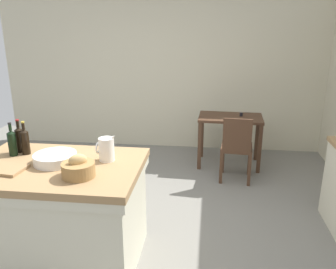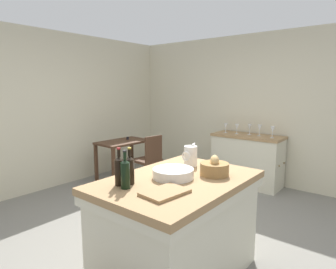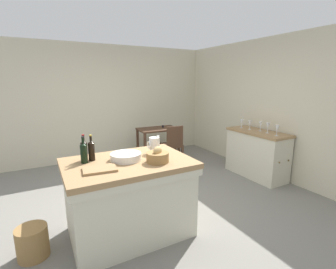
{
  "view_description": "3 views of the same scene",
  "coord_description": "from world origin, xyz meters",
  "px_view_note": "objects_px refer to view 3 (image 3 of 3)",
  "views": [
    {
      "loc": [
        0.75,
        -3.08,
        2.03
      ],
      "look_at": [
        0.36,
        0.12,
        0.99
      ],
      "focal_mm": 37.53,
      "sensor_mm": 36.0,
      "label": 1
    },
    {
      "loc": [
        -2.4,
        -1.99,
        1.68
      ],
      "look_at": [
        0.39,
        0.28,
        1.1
      ],
      "focal_mm": 31.13,
      "sensor_mm": 36.0,
      "label": 2
    },
    {
      "loc": [
        -1.35,
        -3.09,
        1.8
      ],
      "look_at": [
        0.41,
        0.16,
        0.99
      ],
      "focal_mm": 26.07,
      "sensor_mm": 36.0,
      "label": 3
    }
  ],
  "objects_px": {
    "wooden_chair": "(172,144)",
    "wine_glass_far_left": "(277,128)",
    "side_cabinet": "(257,154)",
    "wine_bottle_dark": "(91,150)",
    "wine_glass_far_right": "(242,122)",
    "cutting_board": "(100,169)",
    "wine_glass_left": "(268,126)",
    "wicker_hamper": "(32,242)",
    "wash_bowl": "(126,157)",
    "wine_bottle_amber": "(84,150)",
    "wine_bottle_green": "(84,152)",
    "wine_glass_middle": "(261,124)",
    "writing_desk": "(158,133)",
    "wine_glass_right": "(250,123)",
    "bread_basket": "(158,156)",
    "pitcher": "(154,145)",
    "island_table": "(129,195)"
  },
  "relations": [
    {
      "from": "wash_bowl",
      "to": "wicker_hamper",
      "type": "bearing_deg",
      "value": 177.46
    },
    {
      "from": "wine_glass_right",
      "to": "wicker_hamper",
      "type": "xyz_separation_m",
      "value": [
        -3.77,
        -0.7,
        -0.83
      ]
    },
    {
      "from": "bread_basket",
      "to": "cutting_board",
      "type": "bearing_deg",
      "value": 176.02
    },
    {
      "from": "wine_bottle_amber",
      "to": "wine_bottle_green",
      "type": "bearing_deg",
      "value": -102.33
    },
    {
      "from": "wine_glass_far_right",
      "to": "cutting_board",
      "type": "bearing_deg",
      "value": -159.65
    },
    {
      "from": "pitcher",
      "to": "bread_basket",
      "type": "distance_m",
      "value": 0.36
    },
    {
      "from": "bread_basket",
      "to": "wine_bottle_amber",
      "type": "height_order",
      "value": "wine_bottle_amber"
    },
    {
      "from": "wine_bottle_green",
      "to": "wine_glass_middle",
      "type": "height_order",
      "value": "wine_bottle_green"
    },
    {
      "from": "island_table",
      "to": "wine_glass_far_right",
      "type": "relative_size",
      "value": 8.45
    },
    {
      "from": "wine_glass_far_left",
      "to": "wine_glass_right",
      "type": "distance_m",
      "value": 0.63
    },
    {
      "from": "wash_bowl",
      "to": "side_cabinet",
      "type": "bearing_deg",
      "value": 11.05
    },
    {
      "from": "wine_bottle_dark",
      "to": "wine_bottle_green",
      "type": "relative_size",
      "value": 1.0
    },
    {
      "from": "wine_glass_far_right",
      "to": "wine_glass_left",
      "type": "bearing_deg",
      "value": -86.65
    },
    {
      "from": "wine_glass_left",
      "to": "cutting_board",
      "type": "bearing_deg",
      "value": -170.17
    },
    {
      "from": "side_cabinet",
      "to": "writing_desk",
      "type": "xyz_separation_m",
      "value": [
        -1.2,
        1.82,
        0.17
      ]
    },
    {
      "from": "wine_bottle_green",
      "to": "wine_glass_middle",
      "type": "distance_m",
      "value": 3.27
    },
    {
      "from": "wine_bottle_green",
      "to": "wine_bottle_dark",
      "type": "bearing_deg",
      "value": 27.38
    },
    {
      "from": "island_table",
      "to": "wine_bottle_dark",
      "type": "bearing_deg",
      "value": 149.57
    },
    {
      "from": "wine_glass_middle",
      "to": "wine_bottle_amber",
      "type": "bearing_deg",
      "value": -174.31
    },
    {
      "from": "wooden_chair",
      "to": "wine_glass_far_left",
      "type": "height_order",
      "value": "wine_glass_far_left"
    },
    {
      "from": "wooden_chair",
      "to": "wine_bottle_amber",
      "type": "distance_m",
      "value": 2.64
    },
    {
      "from": "wine_glass_left",
      "to": "wicker_hamper",
      "type": "distance_m",
      "value": 3.9
    },
    {
      "from": "wine_glass_left",
      "to": "pitcher",
      "type": "bearing_deg",
      "value": -174.11
    },
    {
      "from": "wine_bottle_dark",
      "to": "wine_glass_far_right",
      "type": "height_order",
      "value": "wine_bottle_dark"
    },
    {
      "from": "wooden_chair",
      "to": "wine_bottle_dark",
      "type": "distance_m",
      "value": 2.61
    },
    {
      "from": "wine_bottle_green",
      "to": "wine_glass_middle",
      "type": "relative_size",
      "value": 1.63
    },
    {
      "from": "wine_bottle_amber",
      "to": "wine_glass_far_left",
      "type": "relative_size",
      "value": 1.61
    },
    {
      "from": "wine_glass_left",
      "to": "wine_glass_middle",
      "type": "height_order",
      "value": "wine_glass_left"
    },
    {
      "from": "island_table",
      "to": "wine_glass_middle",
      "type": "distance_m",
      "value": 2.89
    },
    {
      "from": "cutting_board",
      "to": "wine_glass_far_left",
      "type": "height_order",
      "value": "wine_glass_far_left"
    },
    {
      "from": "side_cabinet",
      "to": "wash_bowl",
      "type": "distance_m",
      "value": 2.86
    },
    {
      "from": "writing_desk",
      "to": "wine_bottle_green",
      "type": "bearing_deg",
      "value": -131.84
    },
    {
      "from": "wine_bottle_dark",
      "to": "writing_desk",
      "type": "bearing_deg",
      "value": 48.89
    },
    {
      "from": "writing_desk",
      "to": "wine_bottle_dark",
      "type": "bearing_deg",
      "value": -131.11
    },
    {
      "from": "cutting_board",
      "to": "wine_glass_far_right",
      "type": "relative_size",
      "value": 1.98
    },
    {
      "from": "writing_desk",
      "to": "wine_glass_left",
      "type": "relative_size",
      "value": 4.89
    },
    {
      "from": "cutting_board",
      "to": "wicker_hamper",
      "type": "distance_m",
      "value": 1.04
    },
    {
      "from": "wine_glass_far_left",
      "to": "wine_glass_left",
      "type": "bearing_deg",
      "value": 77.16
    },
    {
      "from": "wooden_chair",
      "to": "wine_bottle_amber",
      "type": "relative_size",
      "value": 2.94
    },
    {
      "from": "writing_desk",
      "to": "wine_glass_far_left",
      "type": "height_order",
      "value": "wine_glass_far_left"
    },
    {
      "from": "wine_glass_middle",
      "to": "wine_glass_right",
      "type": "xyz_separation_m",
      "value": [
        -0.05,
        0.21,
        -0.01
      ]
    },
    {
      "from": "wooden_chair",
      "to": "wine_glass_left",
      "type": "distance_m",
      "value": 1.92
    },
    {
      "from": "side_cabinet",
      "to": "wine_bottle_dark",
      "type": "relative_size",
      "value": 3.98
    },
    {
      "from": "island_table",
      "to": "wine_glass_right",
      "type": "xyz_separation_m",
      "value": [
        2.74,
        0.78,
        0.51
      ]
    },
    {
      "from": "wooden_chair",
      "to": "wash_bowl",
      "type": "bearing_deg",
      "value": -132.23
    },
    {
      "from": "wine_bottle_green",
      "to": "wooden_chair",
      "type": "bearing_deg",
      "value": 38.97
    },
    {
      "from": "pitcher",
      "to": "wash_bowl",
      "type": "distance_m",
      "value": 0.43
    },
    {
      "from": "cutting_board",
      "to": "island_table",
      "type": "bearing_deg",
      "value": 23.45
    },
    {
      "from": "wooden_chair",
      "to": "cutting_board",
      "type": "xyz_separation_m",
      "value": [
        -1.97,
        -1.99,
        0.44
      ]
    },
    {
      "from": "wine_bottle_dark",
      "to": "wine_glass_middle",
      "type": "height_order",
      "value": "wine_bottle_dark"
    }
  ]
}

